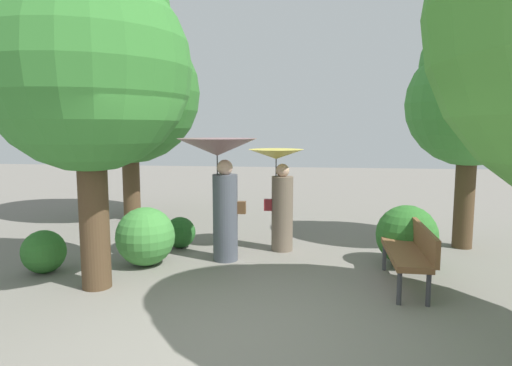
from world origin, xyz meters
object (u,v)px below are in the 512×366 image
Objects in this scene: person_left at (220,171)px; park_bench at (411,250)px; person_right at (280,187)px; tree_near_left at (128,81)px; tree_mid_left at (86,49)px; tree_mid_right at (471,92)px.

park_bench is (2.81, -0.87, -0.95)m from person_left.
person_right is 2.56m from park_bench.
person_left is 0.39× the size of tree_near_left.
park_bench is 5.00m from tree_mid_left.
person_right is 0.43× the size of tree_mid_right.
tree_mid_left is (-1.41, -1.45, 1.68)m from person_left.
tree_near_left is (-5.58, 3.84, 2.70)m from park_bench.
tree_mid_right is at bearing 149.46° from park_bench.
tree_mid_right is (1.36, 2.19, 2.26)m from park_bench.
person_left is at bearing 45.76° from tree_mid_left.
person_right is at bearing -58.71° from person_left.
person_left is 0.42× the size of tree_mid_left.
tree_near_left is 4.62m from tree_mid_left.
person_left is 3.09m from park_bench.
tree_near_left is at bearing 51.45° from person_right.
person_right is 0.35× the size of tree_near_left.
tree_mid_right reaches higher than person_left.
person_right is 3.74m from tree_mid_left.
person_right is 4.79m from tree_near_left.
tree_mid_left is at bearing 128.81° from person_left.
park_bench is at bearing -121.84° from tree_mid_right.
park_bench is 3.43m from tree_mid_right.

